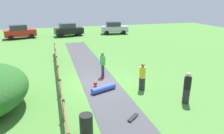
% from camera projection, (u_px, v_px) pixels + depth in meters
% --- Properties ---
extents(ground_plane, '(60.00, 60.00, 0.00)m').
position_uv_depth(ground_plane, '(100.00, 83.00, 13.89)').
color(ground_plane, '#4C8438').
extents(asphalt_path, '(2.40, 28.00, 0.02)m').
position_uv_depth(asphalt_path, '(100.00, 83.00, 13.89)').
color(asphalt_path, '#47474C').
rests_on(asphalt_path, ground_plane).
extents(wooden_fence, '(0.12, 18.12, 1.10)m').
position_uv_depth(wooden_fence, '(59.00, 78.00, 12.97)').
color(wooden_fence, brown).
rests_on(wooden_fence, ground_plane).
extents(trash_bin, '(0.56, 0.56, 0.90)m').
position_uv_depth(trash_bin, '(86.00, 124.00, 8.54)').
color(trash_bin, black).
rests_on(trash_bin, ground_plane).
extents(skater_riding, '(0.46, 0.82, 1.82)m').
position_uv_depth(skater_riding, '(103.00, 63.00, 14.68)').
color(skater_riding, '#B23326').
rests_on(skater_riding, asphalt_path).
extents(skater_fallen, '(1.65, 1.46, 0.36)m').
position_uv_depth(skater_fallen, '(103.00, 88.00, 12.63)').
color(skater_fallen, blue).
rests_on(skater_fallen, asphalt_path).
extents(skateboard_loose, '(0.74, 0.66, 0.08)m').
position_uv_depth(skateboard_loose, '(133.00, 117.00, 9.74)').
color(skateboard_loose, black).
rests_on(skateboard_loose, asphalt_path).
extents(bystander_yellow, '(0.53, 0.53, 1.74)m').
position_uv_depth(bystander_yellow, '(142.00, 75.00, 12.56)').
color(bystander_yellow, '#2D2D33').
rests_on(bystander_yellow, ground_plane).
extents(bystander_black, '(0.53, 0.53, 1.78)m').
position_uv_depth(bystander_black, '(187.00, 86.00, 10.93)').
color(bystander_black, '#2D2D33').
rests_on(bystander_black, ground_plane).
extents(parked_car_red, '(4.47, 2.70, 1.92)m').
position_uv_depth(parked_car_red, '(20.00, 32.00, 29.32)').
color(parked_car_red, red).
rests_on(parked_car_red, ground_plane).
extents(parked_car_black, '(4.43, 2.56, 1.92)m').
position_uv_depth(parked_car_black, '(69.00, 30.00, 31.17)').
color(parked_car_black, black).
rests_on(parked_car_black, ground_plane).
extents(parked_car_silver, '(4.41, 2.48, 1.92)m').
position_uv_depth(parked_car_silver, '(114.00, 28.00, 33.14)').
color(parked_car_silver, '#B7B7BC').
rests_on(parked_car_silver, ground_plane).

